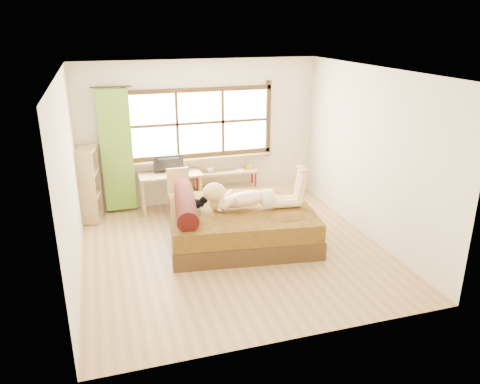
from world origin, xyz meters
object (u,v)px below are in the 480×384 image
object	(u,v)px
woman	(251,188)
desk	(170,178)
pipe_shelf	(226,179)
bed	(238,223)
chair	(179,191)
bookshelf	(89,184)
kitten	(195,203)

from	to	relation	value
woman	desk	bearing A→B (deg)	128.76
desk	pipe_shelf	size ratio (longest dim) A/B	0.90
bed	chair	world-z (taller)	chair
chair	bookshelf	world-z (taller)	bookshelf
bed	bookshelf	world-z (taller)	bookshelf
woman	pipe_shelf	bearing A→B (deg)	95.03
desk	kitten	bearing A→B (deg)	-84.88
chair	desk	bearing A→B (deg)	104.75
chair	pipe_shelf	xyz separation A→B (m)	(1.00, 0.49, -0.04)
bed	kitten	size ratio (longest dim) A/B	7.32
chair	bookshelf	size ratio (longest dim) A/B	0.68
woman	pipe_shelf	world-z (taller)	woman
desk	bookshelf	size ratio (longest dim) A/B	0.87
woman	bed	bearing A→B (deg)	172.00
woman	desk	xyz separation A→B (m)	(-1.02, 1.68, -0.28)
bookshelf	pipe_shelf	bearing A→B (deg)	13.76
bookshelf	bed	bearing A→B (deg)	-25.20
desk	chair	world-z (taller)	chair
bookshelf	kitten	bearing A→B (deg)	-33.37
desk	pipe_shelf	world-z (taller)	desk
kitten	chair	size ratio (longest dim) A/B	0.38
bed	bookshelf	xyz separation A→B (m)	(-2.24, 1.58, 0.36)
desk	pipe_shelf	bearing A→B (deg)	5.85
bed	woman	bearing A→B (deg)	-8.00
bed	chair	distance (m)	1.46
kitten	bookshelf	xyz separation A→B (m)	(-1.57, 1.49, -0.03)
kitten	pipe_shelf	size ratio (longest dim) A/B	0.27
kitten	chair	bearing A→B (deg)	99.95
chair	woman	bearing A→B (deg)	-55.44
woman	bookshelf	world-z (taller)	bookshelf
woman	pipe_shelf	distance (m)	1.86
woman	bookshelf	size ratio (longest dim) A/B	1.20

